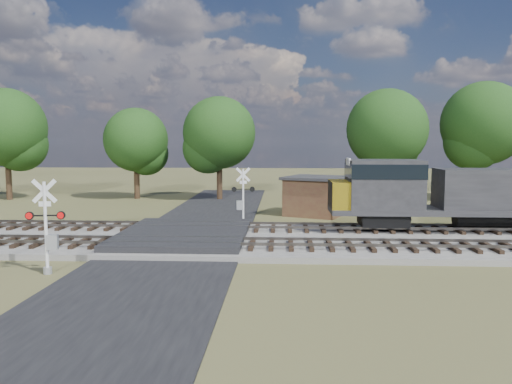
{
  "coord_description": "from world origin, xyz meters",
  "views": [
    {
      "loc": [
        5.54,
        -27.14,
        5.63
      ],
      "look_at": [
        4.0,
        2.0,
        2.69
      ],
      "focal_mm": 35.0,
      "sensor_mm": 36.0,
      "label": 1
    }
  ],
  "objects": [
    {
      "name": "ballast_bed",
      "position": [
        10.0,
        0.5,
        0.15
      ],
      "size": [
        140.0,
        10.0,
        0.3
      ],
      "primitive_type": "cube",
      "color": "gray",
      "rests_on": "ground"
    },
    {
      "name": "crossing_signal_far",
      "position": [
        2.8,
        6.49,
        1.63
      ],
      "size": [
        1.57,
        0.4,
        3.91
      ],
      "rotation": [
        0.0,
        0.0,
        3.31
      ],
      "color": "silver",
      "rests_on": "ground"
    },
    {
      "name": "ground",
      "position": [
        0.0,
        0.0,
        0.0
      ],
      "size": [
        160.0,
        160.0,
        0.0
      ],
      "primitive_type": "plane",
      "color": "#494927",
      "rests_on": "ground"
    },
    {
      "name": "equipment_shed",
      "position": [
        8.15,
        11.24,
        1.51
      ],
      "size": [
        5.76,
        5.76,
        2.98
      ],
      "rotation": [
        0.0,
        0.0,
        -0.41
      ],
      "color": "#4D2D21",
      "rests_on": "ground"
    },
    {
      "name": "crossing_panel",
      "position": [
        0.0,
        0.5,
        0.32
      ],
      "size": [
        7.0,
        9.0,
        0.62
      ],
      "primitive_type": "cube",
      "color": "#262628",
      "rests_on": "ground"
    },
    {
      "name": "road",
      "position": [
        0.0,
        0.0,
        0.04
      ],
      "size": [
        7.0,
        60.0,
        0.08
      ],
      "primitive_type": "cube",
      "color": "black",
      "rests_on": "ground"
    },
    {
      "name": "track_far",
      "position": [
        3.12,
        3.0,
        0.41
      ],
      "size": [
        140.0,
        2.6,
        0.33
      ],
      "color": "black",
      "rests_on": "ballast_bed"
    },
    {
      "name": "track_near",
      "position": [
        3.12,
        -2.0,
        0.41
      ],
      "size": [
        140.0,
        2.6,
        0.33
      ],
      "color": "black",
      "rests_on": "ballast_bed"
    },
    {
      "name": "crossing_signal_near",
      "position": [
        -4.39,
        -6.76,
        1.7
      ],
      "size": [
        1.64,
        0.4,
        4.09
      ],
      "rotation": [
        0.0,
        0.0,
        0.15
      ],
      "color": "silver",
      "rests_on": "ground"
    },
    {
      "name": "treeline",
      "position": [
        11.61,
        21.02,
        7.07
      ],
      "size": [
        81.61,
        11.93,
        11.81
      ],
      "color": "black",
      "rests_on": "ground"
    }
  ]
}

